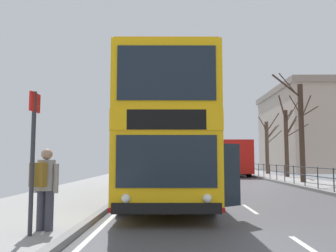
# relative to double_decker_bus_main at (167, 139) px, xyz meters

# --- Properties ---
(double_decker_bus_main) EXTENTS (3.44, 11.45, 4.38)m
(double_decker_bus_main) POSITION_rel_double_decker_bus_main_xyz_m (0.00, 0.00, 0.00)
(double_decker_bus_main) COLOR #F4B20F
(double_decker_bus_main) RESTS_ON ground
(background_bus_far_lane) EXTENTS (2.78, 10.53, 3.07)m
(background_bus_far_lane) POSITION_rel_double_decker_bus_main_xyz_m (5.35, 19.94, -0.61)
(background_bus_far_lane) COLOR red
(background_bus_far_lane) RESTS_ON ground
(pedestrian_railing_far_kerb) EXTENTS (0.05, 31.55, 1.01)m
(pedestrian_railing_far_kerb) POSITION_rel_double_decker_bus_main_xyz_m (7.05, 5.85, -1.48)
(pedestrian_railing_far_kerb) COLOR #2D3338
(pedestrian_railing_far_kerb) RESTS_ON ground
(pedestrian_companion) EXTENTS (0.55, 0.58, 1.59)m
(pedestrian_companion) POSITION_rel_double_decker_bus_main_xyz_m (-2.24, -6.53, -1.23)
(pedestrian_companion) COLOR #383842
(pedestrian_companion) RESTS_ON ground
(bus_stop_sign_near) EXTENTS (0.08, 0.44, 2.65)m
(bus_stop_sign_near) POSITION_rel_double_decker_bus_main_xyz_m (-2.34, -6.93, -0.52)
(bus_stop_sign_near) COLOR #2D2D33
(bus_stop_sign_near) RESTS_ON ground
(bare_tree_far_00) EXTENTS (2.37, 2.28, 5.60)m
(bare_tree_far_00) POSITION_rel_double_decker_bus_main_xyz_m (9.14, 19.98, 0.58)
(bare_tree_far_00) COLOR brown
(bare_tree_far_00) RESTS_ON ground
(bare_tree_far_01) EXTENTS (2.59, 2.24, 6.24)m
(bare_tree_far_01) POSITION_rel_double_decker_bus_main_xyz_m (9.09, 14.11, 0.73)
(bare_tree_far_01) COLOR #423328
(bare_tree_far_01) RESTS_ON ground
(bare_tree_far_02) EXTENTS (3.22, 2.96, 6.49)m
(bare_tree_far_02) POSITION_rel_double_decker_bus_main_xyz_m (7.97, 7.88, 1.03)
(bare_tree_far_02) COLOR #423328
(bare_tree_far_02) RESTS_ON ground
(background_building_01) EXTENTS (11.08, 15.92, 10.06)m
(background_building_01) POSITION_rel_double_decker_bus_main_xyz_m (17.87, 29.84, 2.76)
(background_building_01) COLOR #B2A899
(background_building_01) RESTS_ON ground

